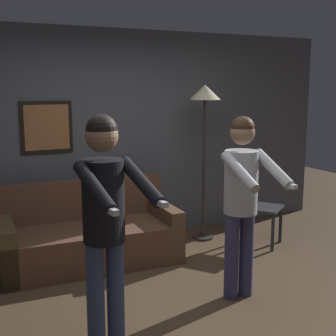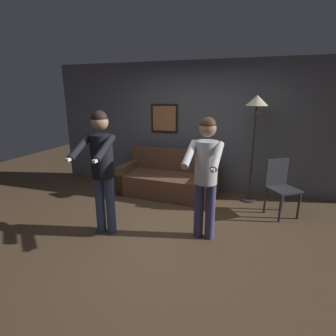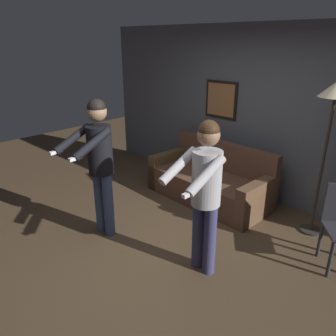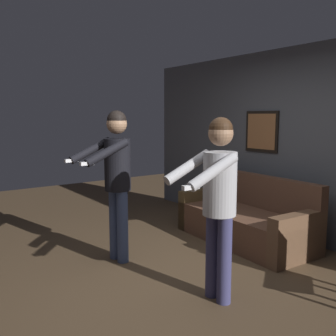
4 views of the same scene
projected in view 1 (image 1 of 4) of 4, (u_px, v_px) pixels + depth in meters
ground_plane at (189, 310)px, 4.08m from camera, size 12.00×12.00×0.00m
back_wall_assembly at (105, 137)px, 5.69m from camera, size 6.40×0.09×2.60m
couch at (89, 238)px, 5.13m from camera, size 1.95×0.96×0.87m
torchiere_lamp at (205, 107)px, 5.70m from camera, size 0.39×0.39×1.94m
person_standing_left at (105, 211)px, 3.28m from camera, size 0.48×0.72×1.74m
person_standing_right at (242, 191)px, 4.15m from camera, size 0.45×0.69×1.67m
dining_chair_distant at (256, 202)px, 5.70m from camera, size 0.59×0.59×0.93m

